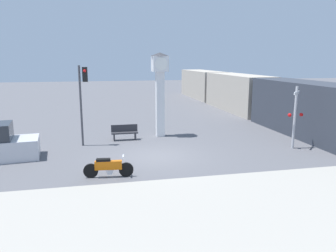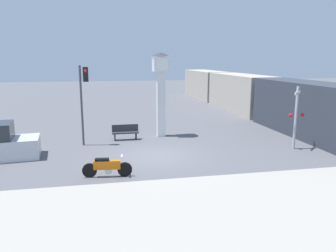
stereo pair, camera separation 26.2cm
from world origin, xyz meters
The scene contains 8 objects.
ground_plane centered at (0.00, 0.00, 0.00)m, with size 120.00×120.00×0.00m, color #56565B.
sidewalk_strip centered at (0.00, -6.56, 0.05)m, with size 36.00×6.00×0.10m.
motorcycle centered at (-2.47, -2.56, 0.44)m, with size 2.05×0.46×0.91m.
clock_tower centered at (1.04, 4.33, 3.43)m, with size 1.14×1.14×5.23m.
freight_train centered at (10.42, 13.53, 1.70)m, with size 2.80×32.16×3.40m.
traffic_light centered at (-3.57, 2.93, 3.08)m, with size 0.50×0.35×4.50m.
railroad_crossing_signal centered at (7.62, -0.12, 1.87)m, with size 0.90×0.82×3.41m.
bench centered at (-1.27, 3.79, 0.49)m, with size 1.60×0.44×0.92m.
Camera 1 is at (-2.80, -15.72, 4.81)m, focal length 35.00 mm.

